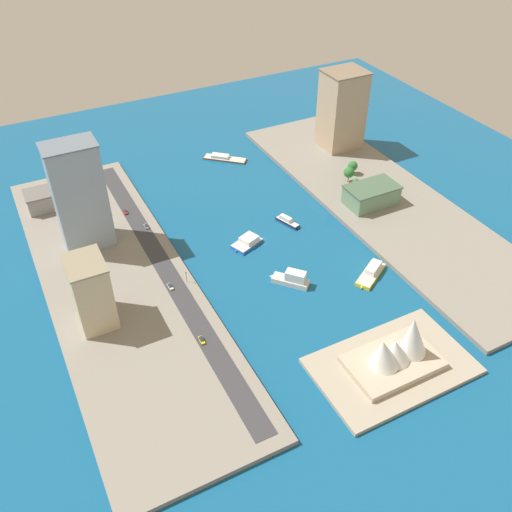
{
  "coord_description": "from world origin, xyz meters",
  "views": [
    {
      "loc": [
        117.01,
        219.0,
        187.53
      ],
      "look_at": [
        12.08,
        14.47,
        3.37
      ],
      "focal_mm": 38.91,
      "sensor_mm": 36.0,
      "label": 1
    }
  ],
  "objects": [
    {
      "name": "quay_west",
      "position": [
        -83.21,
        0.0,
        1.29
      ],
      "size": [
        70.0,
        240.0,
        2.59
      ],
      "primitive_type": "cube",
      "color": "gray",
      "rests_on": "ground_plane"
    },
    {
      "name": "road_strip",
      "position": [
        58.43,
        0.0,
        2.66
      ],
      "size": [
        9.63,
        228.0,
        0.15
      ],
      "primitive_type": "cube",
      "color": "#38383D",
      "rests_on": "quay_east"
    },
    {
      "name": "quay_east",
      "position": [
        83.21,
        0.0,
        1.29
      ],
      "size": [
        70.0,
        240.0,
        2.59
      ],
      "primitive_type": "cube",
      "color": "gray",
      "rests_on": "ground_plane"
    },
    {
      "name": "pickup_red",
      "position": [
        61.82,
        -57.97,
        3.56
      ],
      "size": [
        1.87,
        4.86,
        1.68
      ],
      "color": "black",
      "rests_on": "road_strip"
    },
    {
      "name": "ferry_white_commuter",
      "position": [
        4.23,
        39.21,
        3.26
      ],
      "size": [
        17.26,
        18.5,
        8.22
      ],
      "color": "silver",
      "rests_on": "ground_plane"
    },
    {
      "name": "peninsula_point",
      "position": [
        -6.77,
        106.17,
        1.0
      ],
      "size": [
        68.15,
        42.41,
        2.0
      ],
      "primitive_type": "cube",
      "color": "#A89E89",
      "rests_on": "ground_plane"
    },
    {
      "name": "apartment_midrise_tan",
      "position": [
        -98.44,
        -72.42,
        29.29
      ],
      "size": [
        27.22,
        24.05,
        53.34
      ],
      "color": "tan",
      "rests_on": "quay_west"
    },
    {
      "name": "terminal_long_green",
      "position": [
        -73.29,
        -0.44,
        8.58
      ],
      "size": [
        31.41,
        18.94,
        11.93
      ],
      "color": "slate",
      "rests_on": "quay_west"
    },
    {
      "name": "van_white",
      "position": [
        61.23,
        16.62,
        3.52
      ],
      "size": [
        2.05,
        4.93,
        1.59
      ],
      "color": "black",
      "rests_on": "road_strip"
    },
    {
      "name": "opera_landmark",
      "position": [
        -7.63,
        106.17,
        10.57
      ],
      "size": [
        39.98,
        25.21,
        25.35
      ],
      "color": "#BCAD93",
      "rests_on": "peninsula_point"
    },
    {
      "name": "traffic_light_waterfront",
      "position": [
        52.24,
        16.25,
        6.93
      ],
      "size": [
        0.36,
        0.36,
        6.5
      ],
      "color": "black",
      "rests_on": "quay_east"
    },
    {
      "name": "patrol_launch_navy",
      "position": [
        -19.95,
        -8.01,
        1.59
      ],
      "size": [
        8.89,
        16.85,
        4.22
      ],
      "color": "#1E284C",
      "rests_on": "ground_plane"
    },
    {
      "name": "ground_plane",
      "position": [
        0.0,
        0.0,
        0.0
      ],
      "size": [
        440.0,
        440.0,
        0.0
      ],
      "primitive_type": "plane",
      "color": "#145684"
    },
    {
      "name": "catamaran_blue",
      "position": [
        9.55,
        -0.71,
        1.74
      ],
      "size": [
        19.38,
        15.51,
        4.48
      ],
      "color": "blue",
      "rests_on": "ground_plane"
    },
    {
      "name": "carpark_squat_concrete",
      "position": [
        99.02,
        -85.9,
        8.04
      ],
      "size": [
        27.52,
        16.35,
        10.85
      ],
      "color": "gray",
      "rests_on": "quay_east"
    },
    {
      "name": "barge_flat_brown",
      "position": [
        -18.65,
        -94.81,
        1.16
      ],
      "size": [
        26.99,
        25.08,
        3.27
      ],
      "color": "brown",
      "rests_on": "ground_plane"
    },
    {
      "name": "tower_tall_glass",
      "position": [
        87.34,
        -38.96,
        32.48
      ],
      "size": [
        26.92,
        17.9,
        59.71
      ],
      "color": "#8C9EB2",
      "rests_on": "quay_east"
    },
    {
      "name": "sedan_silver",
      "position": [
        55.53,
        -38.02,
        3.57
      ],
      "size": [
        1.9,
        4.38,
        1.71
      ],
      "color": "black",
      "rests_on": "road_strip"
    },
    {
      "name": "park_tree_cluster",
      "position": [
        -78.72,
        -29.02,
        8.72
      ],
      "size": [
        14.56,
        21.53,
        10.22
      ],
      "color": "brown",
      "rests_on": "quay_west"
    },
    {
      "name": "taxi_yellow_cab",
      "position": [
        61.19,
        56.88,
        3.5
      ],
      "size": [
        2.07,
        5.03,
        1.56
      ],
      "color": "black",
      "rests_on": "road_strip"
    },
    {
      "name": "office_block_beige",
      "position": [
        98.99,
        22.31,
        19.97
      ],
      "size": [
        16.61,
        21.57,
        34.7
      ],
      "color": "#C6B793",
      "rests_on": "quay_east"
    },
    {
      "name": "ferry_yellow_fast",
      "position": [
        -35.61,
        52.23,
        1.89
      ],
      "size": [
        23.34,
        18.45,
        5.25
      ],
      "color": "yellow",
      "rests_on": "ground_plane"
    }
  ]
}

